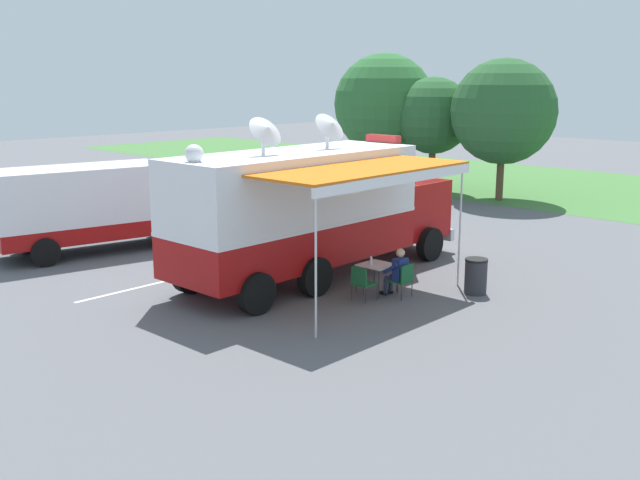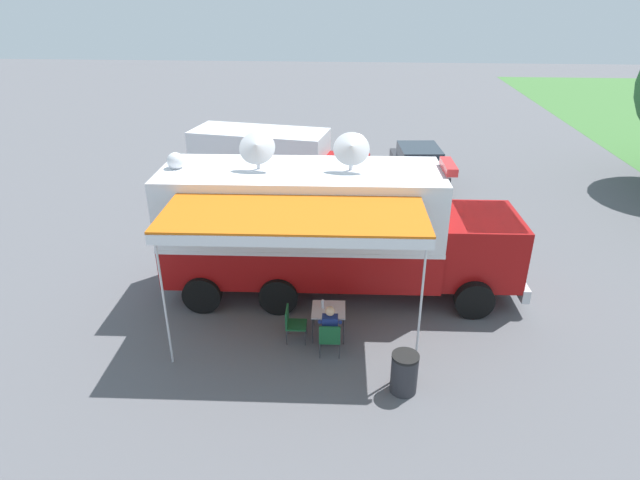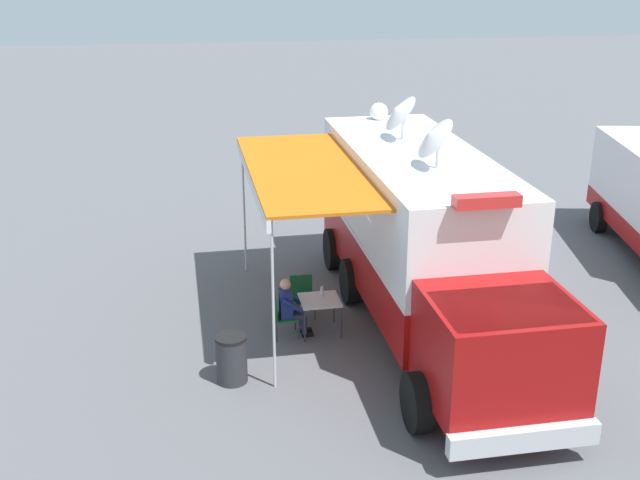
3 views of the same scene
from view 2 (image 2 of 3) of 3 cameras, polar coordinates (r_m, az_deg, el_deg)
ground_plane at (r=14.99m, az=-1.84°, el=-5.21°), size 100.00×100.00×0.00m
lot_stripe at (r=17.62m, az=-9.70°, el=-0.59°), size 0.27×4.80×0.01m
command_truck at (r=14.02m, az=1.09°, el=1.50°), size 5.10×9.56×4.53m
folding_table at (r=12.76m, az=0.93°, el=-7.69°), size 0.82×0.82×0.73m
water_bottle at (r=12.73m, az=0.29°, el=-6.89°), size 0.07×0.07×0.22m
folding_chair_at_table at (r=12.19m, az=1.06°, el=-10.39°), size 0.49×0.49×0.87m
folding_chair_beside_table at (r=12.70m, az=-3.02°, el=-8.76°), size 0.49×0.49×0.87m
seated_responder at (r=12.26m, az=1.08°, el=-9.34°), size 0.67×0.56×1.25m
trash_bin at (r=11.43m, az=9.06°, el=-13.96°), size 0.57×0.57×0.91m
support_truck at (r=21.06m, az=-5.04°, el=8.13°), size 3.25×7.05×2.70m
car_behind_truck at (r=22.69m, az=10.48°, el=7.75°), size 4.33×2.28×1.76m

